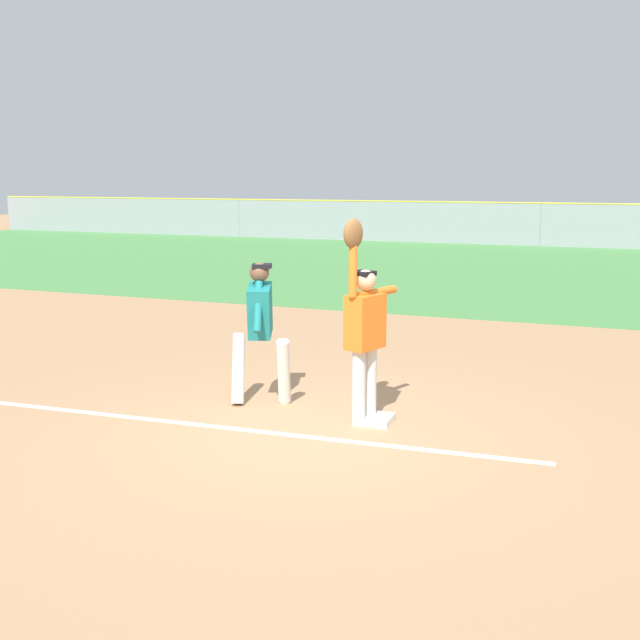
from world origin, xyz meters
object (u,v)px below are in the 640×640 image
fielder (364,324)px  parked_car_black (261,217)px  first_base (375,419)px  parked_car_white (375,220)px  baseball (357,278)px  runner (260,323)px  parked_car_blue (515,222)px

fielder → parked_car_black: bearing=-43.0°
parked_car_black → first_base: bearing=-62.1°
parked_car_white → baseball: bearing=-66.6°
first_base → runner: (-1.49, 0.18, 0.96)m
parked_car_white → runner: bearing=-69.0°
runner → baseball: (1.27, -0.18, 0.62)m
first_base → baseball: bearing=-178.7°
runner → baseball: bearing=-28.4°
baseball → parked_car_black: baseball is taller
first_base → parked_car_blue: size_ratio=0.08×
baseball → parked_car_blue: baseball is taller
parked_car_blue → runner: bearing=-86.4°
fielder → parked_car_blue: 27.77m
parked_car_black → parked_car_blue: same height
parked_car_white → parked_car_blue: same height
baseball → parked_car_blue: size_ratio=0.02×
baseball → parked_car_white: (-8.24, 27.18, -0.94)m
parked_car_black → parked_car_blue: bearing=-1.5°
first_base → baseball: (-0.22, -0.00, 1.58)m
baseball → parked_car_black: (-14.50, 27.98, -0.94)m
parked_car_white → parked_car_blue: size_ratio=1.03×
baseball → parked_car_blue: bearing=93.8°
runner → parked_car_black: runner is taller
parked_car_white → first_base: bearing=-66.1°
first_base → parked_car_black: (-14.72, 27.98, 0.63)m
baseball → parked_car_black: size_ratio=0.02×
first_base → runner: runner is taller
parked_car_black → parked_car_blue: 12.67m
baseball → parked_car_black: bearing=117.4°
runner → baseball: 1.42m
parked_car_blue → parked_car_black: bearing=-179.2°
runner → parked_car_black: bearing=95.3°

